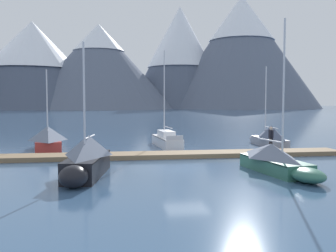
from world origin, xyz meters
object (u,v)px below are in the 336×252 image
Objects in this scene: sailboat_second_berth at (87,157)px; sailboat_far_berth at (269,136)px; sailboat_nearest_berth at (48,139)px; sailboat_mid_dock_starboard at (277,160)px; person_on_dock at (271,137)px; sailboat_mid_dock_port at (165,140)px.

sailboat_far_berth is at bearing 35.63° from sailboat_second_berth.
sailboat_nearest_berth is 0.96× the size of sailboat_second_berth.
sailboat_far_berth is at bearing -2.32° from sailboat_nearest_berth.
sailboat_nearest_berth is 11.90m from sailboat_second_berth.
sailboat_far_berth is (14.88, 10.67, -0.14)m from sailboat_second_berth.
sailboat_mid_dock_starboard reaches higher than sailboat_far_berth.
sailboat_second_berth is (3.39, -11.41, 0.09)m from sailboat_nearest_berth.
sailboat_nearest_berth is at bearing 177.68° from sailboat_far_berth.
sailboat_nearest_berth is at bearing 137.30° from sailboat_mid_dock_starboard.
sailboat_second_berth reaches higher than person_on_dock.
sailboat_mid_dock_port is at bearing 5.12° from sailboat_nearest_berth.
sailboat_mid_dock_starboard is 4.73× the size of person_on_dock.
sailboat_mid_dock_starboard is at bearing -74.13° from sailboat_mid_dock_port.
sailboat_nearest_berth is 9.60m from sailboat_mid_dock_port.
sailboat_mid_dock_port is 8.86m from sailboat_far_berth.
sailboat_far_berth reaches higher than sailboat_second_berth.
sailboat_mid_dock_port is 9.18m from person_on_dock.
sailboat_nearest_berth is at bearing -174.88° from sailboat_mid_dock_port.
sailboat_mid_dock_port reaches higher than sailboat_mid_dock_starboard.
sailboat_nearest_berth reaches higher than person_on_dock.
sailboat_far_berth is 5.14m from person_on_dock.
sailboat_mid_dock_starboard is 1.17× the size of sailboat_far_berth.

